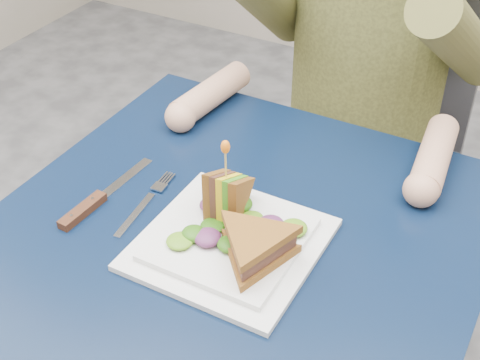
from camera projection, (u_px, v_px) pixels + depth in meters
The scene contains 11 objects.
table at pixel (236, 265), 1.09m from camera, with size 0.75×0.75×0.73m.
chair at pixel (372, 124), 1.64m from camera, with size 0.42×0.40×0.93m.
plate at pixel (230, 242), 1.01m from camera, with size 0.26×0.26×0.02m.
sandwich_flat at pixel (255, 246), 0.95m from camera, with size 0.20×0.20×0.05m.
sandwich_upright at pixel (226, 196), 1.02m from camera, with size 0.08×0.13×0.13m.
fork at pixel (144, 205), 1.09m from camera, with size 0.03×0.18×0.01m.
knife at pixel (91, 204), 1.09m from camera, with size 0.03×0.22×0.02m.
toothpick at pixel (226, 163), 0.99m from camera, with size 0.00×0.00×0.06m, color tan.
toothpick_frill at pixel (225, 147), 0.97m from camera, with size 0.01×0.01×0.02m, color orange.
lettuce_spill at pixel (236, 229), 1.00m from camera, with size 0.15×0.13×0.02m, color #337A14, non-canonical shape.
onion_ring at pixel (240, 230), 0.99m from camera, with size 0.04×0.04×0.01m, color #9E4C7A.
Camera 1 is at (0.38, -0.69, 1.42)m, focal length 50.00 mm.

